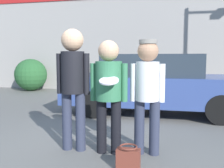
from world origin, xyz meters
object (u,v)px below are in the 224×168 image
at_px(handbag, 128,158).
at_px(person_left, 73,78).
at_px(shrub, 31,75).
at_px(person_right, 147,87).
at_px(parked_car_near, 155,84).
at_px(person_middle_with_frisbee, 109,86).

bearing_deg(handbag, person_left, 151.45).
xyz_separation_m(person_left, shrub, (-4.39, 6.22, -0.44)).
bearing_deg(person_left, handbag, -28.55).
relative_size(person_right, parked_car_near, 0.37).
distance_m(parked_car_near, shrub, 6.41).
xyz_separation_m(person_left, person_right, (1.11, 0.07, -0.12)).
distance_m(person_right, parked_car_near, 2.81).
bearing_deg(person_left, parked_car_near, 69.46).
bearing_deg(person_middle_with_frisbee, shrub, 128.42).
xyz_separation_m(person_left, person_middle_with_frisbee, (0.56, -0.01, -0.12)).
bearing_deg(handbag, person_right, 72.39).
xyz_separation_m(person_middle_with_frisbee, handbag, (0.37, -0.49, -0.86)).
relative_size(person_left, person_right, 1.10).
bearing_deg(person_middle_with_frisbee, parked_car_near, 79.81).
relative_size(person_middle_with_frisbee, parked_car_near, 0.37).
distance_m(person_middle_with_frisbee, handbag, 1.05).
xyz_separation_m(person_middle_with_frisbee, person_right, (0.56, 0.09, -0.00)).
bearing_deg(handbag, parked_car_near, 87.51).
bearing_deg(handbag, person_middle_with_frisbee, 127.18).
bearing_deg(person_right, person_middle_with_frisbee, -171.08).
bearing_deg(shrub, person_left, -54.80).
distance_m(person_right, shrub, 8.25).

